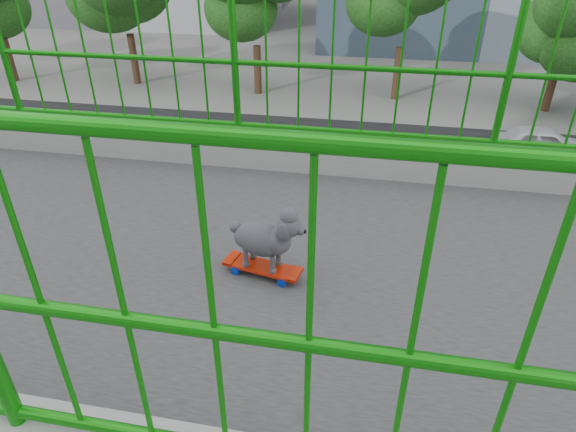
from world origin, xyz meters
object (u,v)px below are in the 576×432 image
(skateboard, at_px, (263,268))
(poodle, at_px, (265,237))
(car_1, at_px, (194,238))
(car_3, at_px, (423,164))
(car_4, at_px, (543,143))

(skateboard, bearing_deg, poodle, 90.00)
(car_1, bearing_deg, car_3, 132.64)
(poodle, bearing_deg, car_4, 169.70)
(skateboard, xyz_separation_m, car_4, (-18.87, 7.60, -6.33))
(poodle, height_order, car_4, poodle)
(poodle, xyz_separation_m, car_3, (-15.68, 2.46, -6.49))
(skateboard, relative_size, poodle, 1.05)
(skateboard, relative_size, car_4, 0.11)
(car_4, bearing_deg, car_1, 128.52)
(skateboard, distance_m, car_1, 12.10)
(car_3, bearing_deg, car_4, -57.95)
(poodle, relative_size, car_3, 0.09)
(poodle, distance_m, car_1, 12.23)
(car_3, xyz_separation_m, car_4, (-3.20, 5.11, -0.06))
(poodle, bearing_deg, skateboard, -90.00)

